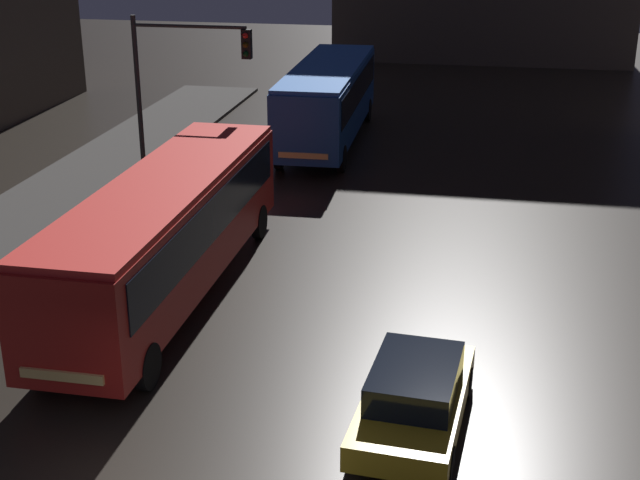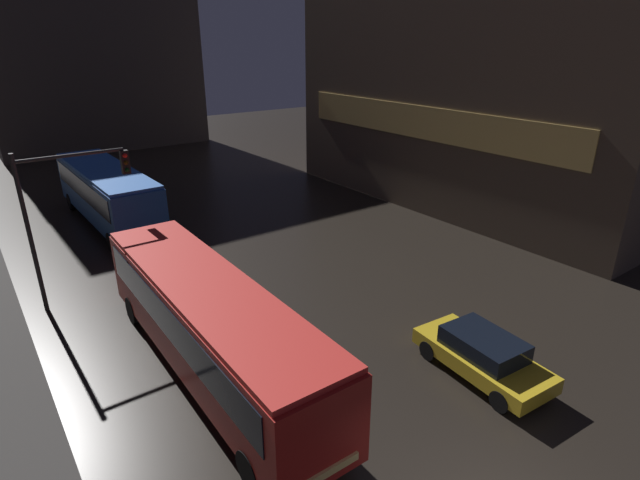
% 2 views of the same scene
% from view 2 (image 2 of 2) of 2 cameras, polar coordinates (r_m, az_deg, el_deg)
% --- Properties ---
extents(building_right_block, '(10.07, 22.87, 13.04)m').
position_cam_2_polar(building_right_block, '(32.96, 17.88, 15.61)').
color(building_right_block, brown).
rests_on(building_right_block, ground).
extents(building_far_backdrop, '(18.07, 12.00, 20.94)m').
position_cam_2_polar(building_far_backdrop, '(54.69, -25.57, 20.98)').
color(building_far_backdrop, '#383333').
rests_on(building_far_backdrop, ground).
extents(bus_near, '(2.60, 11.80, 3.10)m').
position_cam_2_polar(bus_near, '(15.38, -12.49, -8.78)').
color(bus_near, '#AD1E19').
rests_on(bus_near, ground).
extents(bus_far, '(2.84, 11.09, 3.20)m').
position_cam_2_polar(bus_far, '(29.71, -23.16, 5.29)').
color(bus_far, '#194793').
rests_on(bus_far, ground).
extents(car_taxi, '(2.15, 4.39, 1.38)m').
position_cam_2_polar(car_taxi, '(16.38, 18.07, -12.30)').
color(car_taxi, gold).
rests_on(car_taxi, ground).
extents(traffic_light_main, '(3.90, 0.35, 6.05)m').
position_cam_2_polar(traffic_light_main, '(20.57, -27.07, 4.08)').
color(traffic_light_main, '#2D2D2D').
rests_on(traffic_light_main, ground).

